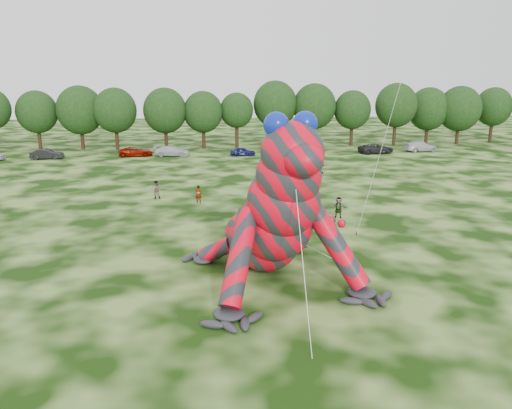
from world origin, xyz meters
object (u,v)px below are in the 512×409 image
object	(u,v)px
tree_13	(396,114)
spectator_2	(321,172)
tree_4	(38,120)
tree_10	(275,114)
tree_6	(116,119)
tree_8	(203,120)
car_1	(47,154)
car_7	(421,146)
tree_5	(81,118)
inflatable_gecko	(258,189)
tree_14	(428,116)
spectator_5	(338,207)
car_5	(309,150)
tree_12	(352,118)
car_4	(243,152)
tree_16	(493,115)
car_6	(376,148)
spectator_0	(198,194)
tree_15	(459,115)
car_2	(136,152)
spectator_1	(156,190)
tree_9	(237,120)
car_3	(172,151)
tree_7	(165,119)

from	to	relation	value
tree_13	spectator_2	world-z (taller)	tree_13
tree_4	tree_10	size ratio (longest dim) A/B	0.86
tree_6	tree_8	world-z (taller)	tree_6
car_1	car_7	world-z (taller)	car_7
tree_5	spectator_2	bearing A→B (deg)	-42.60
inflatable_gecko	car_7	bearing A→B (deg)	42.61
spectator_2	tree_10	bearing A→B (deg)	37.56
tree_14	spectator_5	world-z (taller)	tree_14
car_5	tree_5	bearing A→B (deg)	72.71
inflatable_gecko	car_5	bearing A→B (deg)	60.47
tree_5	tree_12	xyz separation A→B (m)	(43.14, -0.70, -0.41)
tree_10	car_4	world-z (taller)	tree_10
car_4	spectator_2	bearing A→B (deg)	-159.91
tree_14	car_7	size ratio (longest dim) A/B	1.81
tree_5	tree_12	distance (m)	43.14
tree_16	car_6	bearing A→B (deg)	-156.25
tree_5	tree_16	world-z (taller)	tree_5
spectator_0	tree_16	bearing A→B (deg)	-131.06
tree_15	spectator_2	bearing A→B (deg)	-137.40
car_1	car_2	world-z (taller)	car_1
spectator_5	spectator_1	bearing A→B (deg)	171.78
spectator_1	car_2	bearing A→B (deg)	-88.71
tree_5	tree_16	distance (m)	68.58
spectator_0	car_1	bearing A→B (deg)	-41.32
car_4	spectator_0	distance (m)	28.19
tree_8	tree_10	size ratio (longest dim) A/B	0.85
tree_9	tree_10	distance (m)	6.52
car_3	spectator_1	size ratio (longest dim) A/B	2.94
spectator_2	spectator_1	world-z (taller)	spectator_2
inflatable_gecko	spectator_1	world-z (taller)	inflatable_gecko
inflatable_gecko	car_3	xyz separation A→B (m)	(-7.10, 44.08, -3.96)
spectator_1	car_6	bearing A→B (deg)	-149.07
tree_5	car_1	size ratio (longest dim) A/B	2.27
tree_9	car_4	world-z (taller)	tree_9
tree_7	car_5	bearing A→B (deg)	-22.36
tree_6	tree_12	xyz separation A→B (m)	(37.57, 1.05, -0.26)
car_4	spectator_1	bearing A→B (deg)	157.79
car_2	car_6	bearing A→B (deg)	-95.07
spectator_0	car_7	bearing A→B (deg)	-127.58
car_5	car_7	bearing A→B (deg)	-84.97
tree_6	tree_9	distance (m)	18.64
inflatable_gecko	tree_8	size ratio (longest dim) A/B	2.09
tree_6	spectator_1	world-z (taller)	tree_6
tree_5	tree_16	xyz separation A→B (m)	(68.57, 0.94, -0.21)
tree_15	car_5	distance (m)	29.57
car_7	spectator_1	xyz separation A→B (m)	(-37.63, -26.63, 0.09)
tree_10	car_1	distance (m)	35.00
tree_14	spectator_0	bearing A→B (deg)	-135.76
car_7	tree_12	bearing A→B (deg)	39.35
tree_12	tree_9	bearing A→B (deg)	-178.81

